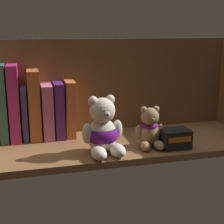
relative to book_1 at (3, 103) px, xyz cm
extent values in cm
cube|color=brown|center=(34.96, -11.56, -12.76)|extent=(81.20, 27.76, 2.00)
cube|color=brown|center=(34.96, 2.92, 2.50)|extent=(83.60, 1.20, 32.53)
cube|color=#345E59|center=(0.00, 0.00, 0.00)|extent=(2.52, 11.41, 23.53)
cube|color=#A12661|center=(3.31, 0.00, -0.06)|extent=(3.10, 12.99, 23.40)
cube|color=#47498A|center=(6.16, 0.00, -3.55)|extent=(1.60, 10.17, 16.43)
cube|color=#A9582A|center=(9.21, 0.00, -0.95)|extent=(3.50, 12.10, 21.63)
cube|color=#C0608E|center=(13.11, 0.00, -3.22)|extent=(3.35, 12.98, 17.10)
cube|color=#572270|center=(16.67, 0.00, -3.01)|extent=(2.84, 12.22, 17.51)
cube|color=#C4632D|center=(20.10, 0.00, -2.85)|extent=(3.53, 11.38, 17.92)
ellipsoid|color=beige|center=(26.78, -18.19, -6.83)|extent=(8.39, 7.69, 9.86)
sphere|color=beige|center=(26.85, -18.67, 0.42)|extent=(7.01, 7.01, 7.01)
sphere|color=beige|center=(24.35, -18.53, 3.16)|extent=(2.63, 2.63, 2.63)
sphere|color=beige|center=(29.21, -17.84, 3.16)|extent=(2.63, 2.63, 2.63)
sphere|color=beige|center=(27.20, -21.14, 0.00)|extent=(2.63, 2.63, 2.63)
sphere|color=black|center=(27.33, -22.05, 0.07)|extent=(0.92, 0.92, 0.92)
ellipsoid|color=beige|center=(24.75, -23.21, -10.01)|extent=(4.84, 7.07, 3.51)
ellipsoid|color=beige|center=(30.13, -22.44, -10.01)|extent=(4.84, 7.07, 3.51)
ellipsoid|color=beige|center=(22.45, -19.30, -5.60)|extent=(3.22, 3.22, 5.70)
ellipsoid|color=beige|center=(31.24, -18.05, -5.60)|extent=(3.22, 3.22, 5.70)
ellipsoid|color=#5A126C|center=(26.78, -18.19, -6.58)|extent=(9.08, 8.39, 6.91)
ellipsoid|color=#93704C|center=(41.30, -16.74, -8.09)|extent=(6.25, 5.73, 7.35)
sphere|color=#93704C|center=(41.26, -17.11, -2.68)|extent=(5.23, 5.23, 5.23)
sphere|color=#93704C|center=(39.48, -16.57, -0.64)|extent=(1.96, 1.96, 1.96)
sphere|color=#93704C|center=(43.12, -16.92, -0.64)|extent=(1.96, 1.96, 1.96)
sphere|color=#9B754E|center=(41.09, -18.96, -3.00)|extent=(1.96, 1.96, 1.96)
sphere|color=black|center=(41.02, -19.64, -2.94)|extent=(0.69, 0.69, 0.69)
ellipsoid|color=#93704C|center=(38.96, -20.03, -10.46)|extent=(3.39, 5.15, 2.61)
ellipsoid|color=#93704C|center=(42.98, -20.41, -10.46)|extent=(3.39, 5.15, 2.61)
ellipsoid|color=#93704C|center=(37.97, -16.80, -7.17)|extent=(2.31, 2.31, 4.25)
ellipsoid|color=#93704C|center=(44.56, -17.42, -7.17)|extent=(2.31, 2.31, 4.25)
torus|color=#6C1482|center=(41.30, -16.74, -5.44)|extent=(5.02, 5.02, 0.94)
cube|color=black|center=(48.13, -19.98, -9.02)|extent=(8.10, 5.99, 5.49)
cube|color=orange|center=(48.13, -23.06, -8.34)|extent=(6.89, 0.16, 1.54)
camera|label=1|loc=(7.91, -102.86, 22.05)|focal=52.68mm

